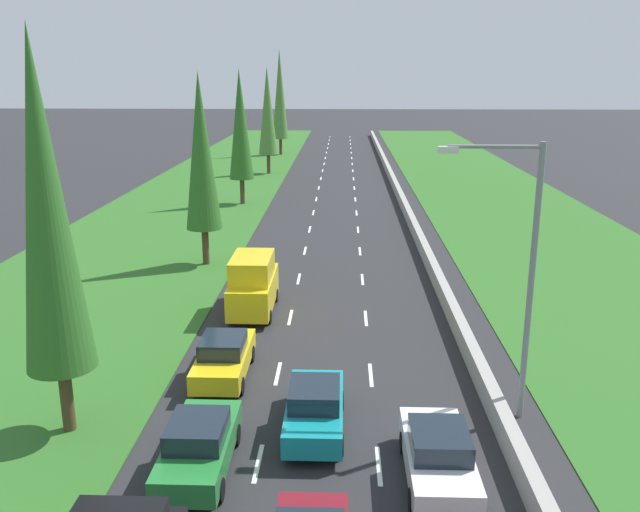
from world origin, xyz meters
The scene contains 16 objects.
ground_plane centered at (0.00, 60.00, 0.00)m, with size 300.00×300.00×0.00m, color #28282B.
grass_verge_left centered at (-12.65, 60.00, 0.02)m, with size 14.00×140.00×0.04m, color #2D6623.
grass_verge_right centered at (14.35, 60.00, 0.02)m, with size 14.00×140.00×0.04m, color #2D6623.
median_barrier centered at (5.70, 60.00, 0.42)m, with size 0.44×120.00×0.85m, color #9E9B93.
lane_markings centered at (0.00, 60.00, 0.01)m, with size 3.64×116.00×0.01m.
green_sedan_left_lane centered at (-3.36, 14.59, 0.81)m, with size 1.82×4.50×1.64m.
yellow_sedan_left_lane centered at (-3.71, 20.65, 0.81)m, with size 1.82×4.50×1.64m.
teal_sedan_centre_lane centered at (-0.18, 16.89, 0.81)m, with size 1.82×4.50×1.64m.
yellow_van_left_lane centered at (-3.53, 27.61, 1.40)m, with size 1.96×4.90×2.82m.
white_sedan_right_lane centered at (3.33, 14.32, 0.81)m, with size 1.82×4.50×1.64m.
poplar_tree_nearest centered at (-7.96, 16.67, 7.23)m, with size 2.11×2.11×12.36m.
poplar_tree_second centered at (-7.41, 35.68, 6.59)m, with size 2.08×2.08×11.08m.
poplar_tree_third centered at (-8.02, 54.53, 6.70)m, with size 2.08×2.08×11.30m.
poplar_tree_fourth centered at (-7.72, 72.45, 6.87)m, with size 2.09×2.09×11.63m.
poplar_tree_fifth centered at (-8.01, 90.36, 8.07)m, with size 2.15×2.15×14.03m.
street_light_mast centered at (6.21, 18.07, 5.23)m, with size 3.20×0.28×9.00m.
Camera 1 is at (0.65, -2.02, 10.97)m, focal length 37.49 mm.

